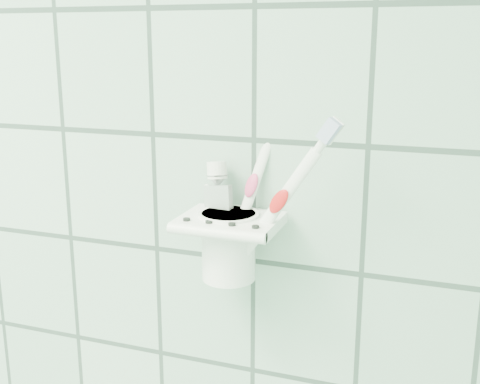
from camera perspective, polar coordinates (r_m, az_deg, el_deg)
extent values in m
cube|color=white|center=(0.72, 0.11, -2.80)|extent=(0.04, 0.02, 0.03)
cube|color=white|center=(0.68, -0.95, -2.87)|extent=(0.11, 0.08, 0.01)
cylinder|color=white|center=(0.64, -2.28, -3.92)|extent=(0.11, 0.01, 0.01)
cylinder|color=black|center=(0.67, -5.09, -2.64)|extent=(0.01, 0.01, 0.00)
cylinder|color=black|center=(0.66, -2.96, -2.88)|extent=(0.01, 0.01, 0.00)
cylinder|color=black|center=(0.65, -0.77, -3.11)|extent=(0.01, 0.01, 0.00)
cylinder|color=black|center=(0.64, 1.48, -3.36)|extent=(0.01, 0.01, 0.00)
cylinder|color=white|center=(0.70, -1.08, -5.14)|extent=(0.06, 0.06, 0.08)
cylinder|color=white|center=(0.69, -1.09, -2.23)|extent=(0.07, 0.07, 0.01)
cylinder|color=black|center=(0.69, -1.09, -2.15)|extent=(0.05, 0.05, 0.00)
cylinder|color=white|center=(0.69, 0.04, -1.54)|extent=(0.09, 0.06, 0.13)
cylinder|color=white|center=(0.67, 0.04, 5.23)|extent=(0.02, 0.01, 0.02)
cube|color=silver|center=(0.67, -0.11, 6.22)|extent=(0.02, 0.01, 0.02)
cube|color=white|center=(0.67, 0.07, 6.29)|extent=(0.02, 0.01, 0.02)
ellipsoid|color=purple|center=(0.68, -0.10, -0.22)|extent=(0.02, 0.01, 0.03)
cylinder|color=white|center=(0.68, -1.49, -0.83)|extent=(0.05, 0.07, 0.16)
cylinder|color=white|center=(0.67, -1.55, 6.94)|extent=(0.02, 0.02, 0.03)
cube|color=silver|center=(0.66, -1.75, 8.10)|extent=(0.02, 0.02, 0.03)
cube|color=white|center=(0.67, -1.52, 8.16)|extent=(0.02, 0.01, 0.03)
ellipsoid|color=#D83F72|center=(0.67, -1.68, 0.69)|extent=(0.02, 0.02, 0.03)
cylinder|color=white|center=(0.67, -1.07, -0.56)|extent=(0.11, 0.02, 0.16)
cylinder|color=white|center=(0.65, -1.11, 8.06)|extent=(0.02, 0.01, 0.03)
cube|color=silver|center=(0.64, -1.33, 9.35)|extent=(0.03, 0.01, 0.03)
cube|color=white|center=(0.65, -1.08, 9.41)|extent=(0.03, 0.01, 0.03)
ellipsoid|color=red|center=(0.66, -1.26, 1.13)|extent=(0.03, 0.01, 0.04)
cube|color=silver|center=(0.70, -1.77, -3.33)|extent=(0.04, 0.03, 0.10)
cube|color=silver|center=(0.72, -1.74, -6.86)|extent=(0.04, 0.01, 0.01)
cone|color=silver|center=(0.69, -1.80, 0.86)|extent=(0.03, 0.03, 0.02)
cylinder|color=white|center=(0.68, -1.81, 1.89)|extent=(0.03, 0.03, 0.03)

